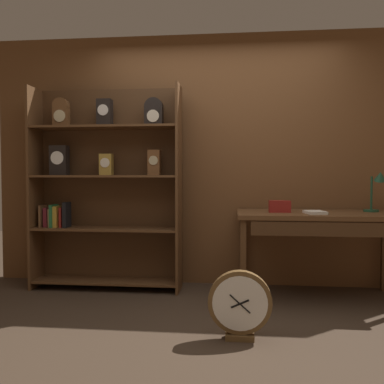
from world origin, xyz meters
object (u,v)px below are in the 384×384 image
Objects in this scene: bookshelf at (104,185)px; open_repair_manual at (315,212)px; toolbox_small at (280,206)px; workbench at (319,221)px; round_clock_large at (240,304)px; desk_lamp at (377,187)px.

bookshelf reaches higher than open_repair_manual.
bookshelf is at bearing 174.48° from toolbox_small.
bookshelf is at bearing 163.46° from open_repair_manual.
workbench is 1.35m from round_clock_large.
round_clock_large is (-0.73, -1.03, -0.47)m from workbench.
toolbox_small is 0.89× the size of open_repair_manual.
toolbox_small reaches higher than round_clock_large.
open_repair_manual is at bearing -119.10° from workbench.
bookshelf is 5.14× the size of desk_lamp.
open_repair_manual is (0.30, -0.11, -0.04)m from toolbox_small.
bookshelf reaches higher than round_clock_large.
workbench is at bearing 52.02° from open_repair_manual.
desk_lamp is at bearing 11.91° from open_repair_manual.
desk_lamp is at bearing 42.17° from round_clock_large.
workbench is 0.15m from open_repair_manual.
workbench is 6.79× the size of open_repair_manual.
toolbox_small is at bearing 151.77° from open_repair_manual.
open_repair_manual reaches higher than workbench.
desk_lamp reaches higher than open_repair_manual.
toolbox_small is (1.72, -0.17, -0.19)m from bookshelf.
bookshelf is at bearing 138.31° from round_clock_large.
open_repair_manual is 1.28m from round_clock_large.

